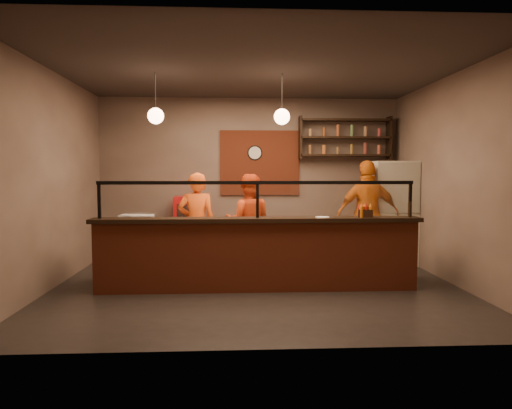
{
  "coord_description": "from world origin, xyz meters",
  "views": [
    {
      "loc": [
        -0.36,
        -6.77,
        1.7
      ],
      "look_at": [
        0.01,
        0.3,
        1.21
      ],
      "focal_mm": 32.0,
      "sensor_mm": 36.0,
      "label": 1
    }
  ],
  "objects": [
    {
      "name": "worktop_cabinet",
      "position": [
        0.0,
        0.2,
        0.42
      ],
      "size": [
        4.6,
        0.75,
        0.85
      ],
      "primitive_type": "cube",
      "color": "gray",
      "rests_on": "floor"
    },
    {
      "name": "red_cooler",
      "position": [
        -1.22,
        2.15,
        0.62
      ],
      "size": [
        0.55,
        0.51,
        1.24
      ],
      "primitive_type": "cube",
      "rotation": [
        0.0,
        0.0,
        0.04
      ],
      "color": "#B30B0D",
      "rests_on": "floor"
    },
    {
      "name": "condiment_caddy",
      "position": [
        1.56,
        -0.3,
        1.12
      ],
      "size": [
        0.23,
        0.19,
        0.11
      ],
      "primitive_type": "cube",
      "rotation": [
        0.0,
        0.0,
        -0.19
      ],
      "color": "black",
      "rests_on": "counter_ledge"
    },
    {
      "name": "wall_shelving",
      "position": [
        1.9,
        2.32,
        2.4
      ],
      "size": [
        1.84,
        0.28,
        0.85
      ],
      "color": "black",
      "rests_on": "wall_back"
    },
    {
      "name": "prep_tub_a",
      "position": [
        -1.69,
        0.07,
        0.99
      ],
      "size": [
        0.39,
        0.34,
        0.17
      ],
      "primitive_type": "cube",
      "rotation": [
        0.0,
        0.0,
        0.21
      ],
      "color": "silver",
      "rests_on": "worktop"
    },
    {
      "name": "wall_left",
      "position": [
        -3.0,
        0.0,
        1.6
      ],
      "size": [
        0.0,
        5.0,
        5.0
      ],
      "primitive_type": "plane",
      "rotation": [
        1.57,
        0.0,
        1.57
      ],
      "color": "#756356",
      "rests_on": "floor"
    },
    {
      "name": "wall_back",
      "position": [
        0.0,
        2.5,
        1.6
      ],
      "size": [
        6.0,
        0.0,
        6.0
      ],
      "primitive_type": "plane",
      "rotation": [
        1.57,
        0.0,
        0.0
      ],
      "color": "#756356",
      "rests_on": "floor"
    },
    {
      "name": "service_counter",
      "position": [
        0.0,
        -0.3,
        0.5
      ],
      "size": [
        4.6,
        0.25,
        1.0
      ],
      "primitive_type": "cube",
      "color": "brown",
      "rests_on": "floor"
    },
    {
      "name": "floor",
      "position": [
        0.0,
        0.0,
        0.0
      ],
      "size": [
        6.0,
        6.0,
        0.0
      ],
      "primitive_type": "plane",
      "color": "black",
      "rests_on": "ground"
    },
    {
      "name": "wall_clock",
      "position": [
        0.1,
        2.46,
        2.1
      ],
      "size": [
        0.3,
        0.04,
        0.3
      ],
      "primitive_type": "cylinder",
      "rotation": [
        1.57,
        0.0,
        0.0
      ],
      "color": "black",
      "rests_on": "wall_back"
    },
    {
      "name": "small_plate",
      "position": [
        0.93,
        -0.36,
        1.07
      ],
      "size": [
        0.23,
        0.23,
        0.01
      ],
      "primitive_type": "cylinder",
      "rotation": [
        0.0,
        0.0,
        0.19
      ],
      "color": "silver",
      "rests_on": "counter_ledge"
    },
    {
      "name": "prep_tub_b",
      "position": [
        -1.87,
        0.16,
        0.98
      ],
      "size": [
        0.36,
        0.3,
        0.17
      ],
      "primitive_type": "cube",
      "rotation": [
        0.0,
        0.0,
        -0.08
      ],
      "color": "silver",
      "rests_on": "worktop"
    },
    {
      "name": "worktop",
      "position": [
        0.0,
        0.2,
        0.88
      ],
      "size": [
        4.6,
        0.75,
        0.05
      ],
      "primitive_type": "cube",
      "color": "beige",
      "rests_on": "worktop_cabinet"
    },
    {
      "name": "pepper_mill",
      "position": [
        2.2,
        -0.34,
        1.17
      ],
      "size": [
        0.06,
        0.06,
        0.22
      ],
      "primitive_type": "cylinder",
      "rotation": [
        0.0,
        0.0,
        0.14
      ],
      "color": "black",
      "rests_on": "counter_ledge"
    },
    {
      "name": "brick_patch",
      "position": [
        0.2,
        2.47,
        1.9
      ],
      "size": [
        1.6,
        0.04,
        1.3
      ],
      "primitive_type": "cube",
      "color": "brown",
      "rests_on": "wall_back"
    },
    {
      "name": "prep_tub_c",
      "position": [
        -1.92,
        0.18,
        0.97
      ],
      "size": [
        0.36,
        0.33,
        0.15
      ],
      "primitive_type": "cube",
      "rotation": [
        0.0,
        0.0,
        0.38
      ],
      "color": "silver",
      "rests_on": "worktop"
    },
    {
      "name": "fridge",
      "position": [
        2.6,
        1.55,
        0.96
      ],
      "size": [
        0.81,
        0.76,
        1.91
      ],
      "primitive_type": "cube",
      "rotation": [
        0.0,
        0.0,
        0.02
      ],
      "color": "beige",
      "rests_on": "floor"
    },
    {
      "name": "wall_front",
      "position": [
        0.0,
        -2.5,
        1.6
      ],
      "size": [
        6.0,
        0.0,
        6.0
      ],
      "primitive_type": "plane",
      "rotation": [
        -1.57,
        0.0,
        0.0
      ],
      "color": "#756356",
      "rests_on": "floor"
    },
    {
      "name": "cook_mid",
      "position": [
        -0.08,
        1.1,
        0.84
      ],
      "size": [
        0.86,
        0.69,
        1.68
      ],
      "primitive_type": "imported",
      "rotation": [
        0.0,
        0.0,
        3.07
      ],
      "color": "#C33C12",
      "rests_on": "floor"
    },
    {
      "name": "pendant_right",
      "position": [
        0.4,
        0.2,
        2.55
      ],
      "size": [
        0.24,
        0.24,
        0.77
      ],
      "color": "black",
      "rests_on": "ceiling"
    },
    {
      "name": "sneeze_guard",
      "position": [
        0.0,
        -0.3,
        1.37
      ],
      "size": [
        4.5,
        0.05,
        0.52
      ],
      "color": "white",
      "rests_on": "counter_ledge"
    },
    {
      "name": "wall_right",
      "position": [
        3.0,
        0.0,
        1.6
      ],
      "size": [
        0.0,
        5.0,
        5.0
      ],
      "primitive_type": "plane",
      "rotation": [
        1.57,
        0.0,
        -1.57
      ],
      "color": "#756356",
      "rests_on": "floor"
    },
    {
      "name": "pizza_dough",
      "position": [
        0.72,
        0.11,
        0.91
      ],
      "size": [
        0.66,
        0.66,
        0.01
      ],
      "primitive_type": "cylinder",
      "rotation": [
        0.0,
        0.0,
        -0.39
      ],
      "color": "white",
      "rests_on": "worktop"
    },
    {
      "name": "cook_left",
      "position": [
        -0.95,
        0.8,
        0.85
      ],
      "size": [
        0.65,
        0.45,
        1.7
      ],
      "primitive_type": "imported",
      "rotation": [
        0.0,
        0.0,
        3.21
      ],
      "color": "#DB5114",
      "rests_on": "floor"
    },
    {
      "name": "cook_right",
      "position": [
        2.05,
        1.18,
        0.96
      ],
      "size": [
        1.15,
        0.52,
        1.92
      ],
      "primitive_type": "imported",
      "rotation": [
        0.0,
        0.0,
        3.19
      ],
      "color": "#C76012",
      "rests_on": "floor"
    },
    {
      "name": "rolling_pin",
      "position": [
        -0.7,
        0.36,
        0.93
      ],
      "size": [
        0.41,
        0.11,
        0.07
      ],
      "primitive_type": "cylinder",
      "rotation": [
        0.0,
        1.57,
        -0.11
      ],
      "color": "yellow",
      "rests_on": "worktop"
    },
    {
      "name": "ceiling",
      "position": [
        0.0,
        0.0,
        3.2
      ],
      "size": [
        6.0,
        6.0,
        0.0
      ],
      "primitive_type": "plane",
      "rotation": [
        3.14,
        0.0,
        0.0
      ],
      "color": "#332C27",
      "rests_on": "wall_back"
    },
    {
      "name": "pendant_left",
      "position": [
        -1.5,
        0.2,
        2.55
      ],
      "size": [
        0.24,
        0.24,
        0.77
      ],
      "color": "black",
      "rests_on": "ceiling"
    },
    {
      "name": "counter_ledge",
      "position": [
        0.0,
        -0.3,
        1.03
      ],
      "size": [
        4.7,
        0.37,
        0.06
      ],
      "primitive_type": "cube",
      "color": "black",
      "rests_on": "service_counter"
    }
  ]
}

